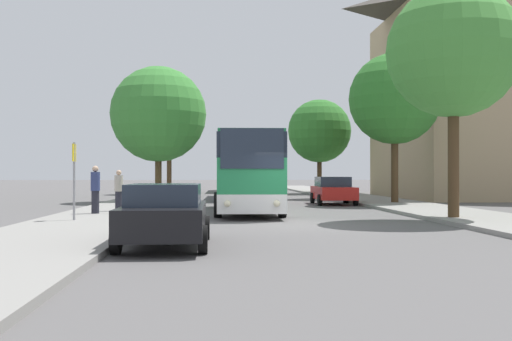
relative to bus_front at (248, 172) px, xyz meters
The scene contains 16 objects.
ground_plane 7.16m from the bus_front, 79.14° to the right, with size 300.00×300.00×0.00m, color #565454.
sidewalk_left 9.04m from the bus_front, 129.90° to the right, with size 4.00×120.00×0.15m, color gray.
sidewalk_right 10.88m from the bus_front, 39.34° to the right, with size 4.00×120.00×0.15m, color gray.
bus_front is the anchor object (origin of this frame).
bus_middle 14.88m from the bus_front, 88.35° to the left, with size 2.97×11.96×3.31m.
bus_rear 31.15m from the bus_front, 89.48° to the left, with size 2.86×11.90×3.21m.
parked_car_left_curb 12.61m from the bus_front, 101.95° to the right, with size 2.05×4.58×1.48m.
parked_car_right_near 8.53m from the bus_front, 52.50° to the left, with size 2.21×4.54×1.55m.
bus_stop_sign 8.54m from the bus_front, 136.74° to the right, with size 0.08×0.45×2.64m.
pedestrian_waiting_near 6.70m from the bus_front, 157.70° to the right, with size 0.36×0.36×1.88m.
pedestrian_waiting_far 5.64m from the bus_front, behind, with size 0.36×0.36×1.73m.
tree_left_near 11.78m from the bus_front, 115.86° to the left, with size 5.81×5.81×8.10m.
tree_left_far 25.27m from the bus_front, 102.38° to the left, with size 5.09×5.09×8.05m.
tree_right_near 9.98m from the bus_front, 37.21° to the right, with size 4.80×4.80×8.41m.
tree_right_mid 25.91m from the bus_front, 73.00° to the left, with size 5.44×5.44×7.99m.
tree_right_far 11.06m from the bus_front, 34.90° to the left, with size 5.04×5.04×8.24m.
Camera 1 is at (-2.72, -19.70, 1.71)m, focal length 42.00 mm.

